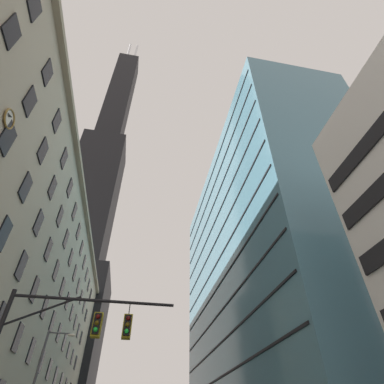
# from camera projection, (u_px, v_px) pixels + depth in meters

# --- Properties ---
(station_building) EXTENTS (13.43, 70.39, 29.58)m
(station_building) POSITION_uv_depth(u_px,v_px,m) (6.00, 301.00, 37.10)
(station_building) COLOR #B2A88E
(station_building) RESTS_ON ground
(dark_skyscraper) EXTENTS (22.16, 22.16, 181.21)m
(dark_skyscraper) POSITION_uv_depth(u_px,v_px,m) (84.00, 227.00, 94.42)
(dark_skyscraper) COLOR black
(dark_skyscraper) RESTS_ON ground
(glass_office_midrise) EXTENTS (16.09, 49.10, 47.18)m
(glass_office_midrise) POSITION_uv_depth(u_px,v_px,m) (262.00, 271.00, 50.72)
(glass_office_midrise) COLOR teal
(glass_office_midrise) RESTS_ON ground
(traffic_signal_mast) EXTENTS (7.59, 0.63, 6.66)m
(traffic_signal_mast) POSITION_uv_depth(u_px,v_px,m) (70.00, 339.00, 12.99)
(traffic_signal_mast) COLOR black
(traffic_signal_mast) RESTS_ON sidewalk_left
(street_lamppost) EXTENTS (2.14, 0.32, 7.97)m
(street_lamppost) POSITION_uv_depth(u_px,v_px,m) (39.00, 379.00, 21.42)
(street_lamppost) COLOR #47474C
(street_lamppost) RESTS_ON sidewalk_left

